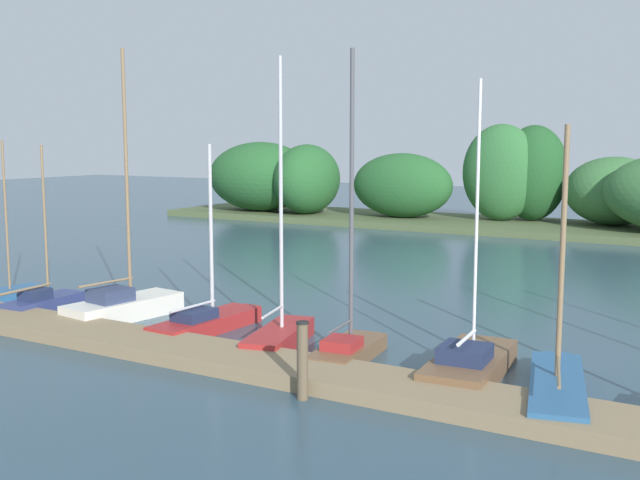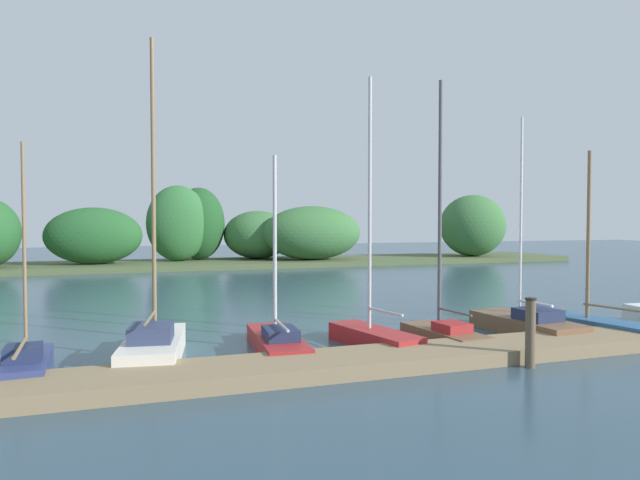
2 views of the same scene
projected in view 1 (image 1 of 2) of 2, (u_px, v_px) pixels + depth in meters
The scene contains 11 objects.
dock_pier at pixel (313, 373), 16.75m from camera, with size 29.38×1.80×0.35m.
far_shore at pixel (529, 190), 44.14m from camera, with size 55.59×8.47×6.26m.
sailboat_0 at pixel (8, 293), 25.19m from camera, with size 1.44×2.98×5.29m.
sailboat_1 at pixel (45, 302), 23.43m from camera, with size 1.13×3.21×5.15m.
sailboat_2 at pixel (126, 303), 22.68m from camera, with size 1.77×3.96×7.92m.
sailboat_3 at pixel (208, 320), 21.17m from camera, with size 1.26×3.99×5.18m.
sailboat_4 at pixel (281, 331), 19.60m from camera, with size 1.67×3.44×7.36m.
sailboat_5 at pixel (349, 343), 18.38m from camera, with size 1.35×3.15×7.41m.
sailboat_6 at pixel (471, 362), 17.09m from camera, with size 1.65×3.99×6.61m.
sailboat_7 at pixel (557, 384), 15.60m from camera, with size 2.01×4.55×5.60m.
mooring_piling_1 at pixel (302, 360), 15.49m from camera, with size 0.26×0.26×1.64m.
Camera 1 is at (8.31, -3.66, 5.29)m, focal length 42.65 mm.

